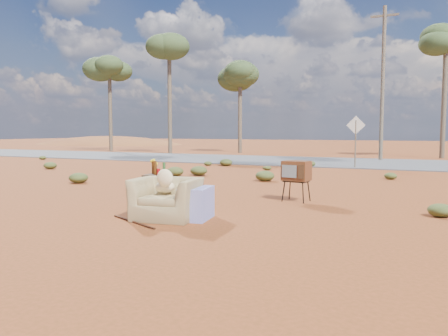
% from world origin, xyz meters
% --- Properties ---
extents(ground, '(140.00, 140.00, 0.00)m').
position_xyz_m(ground, '(0.00, 0.00, 0.00)').
color(ground, brown).
rests_on(ground, ground).
extents(highway, '(140.00, 7.00, 0.04)m').
position_xyz_m(highway, '(0.00, 15.00, 0.02)').
color(highway, '#565659').
rests_on(highway, ground).
extents(dirt_mound, '(26.00, 18.00, 2.00)m').
position_xyz_m(dirt_mound, '(-30.00, 34.00, 0.00)').
color(dirt_mound, brown).
rests_on(dirt_mound, ground).
extents(armchair, '(1.39, 1.03, 0.97)m').
position_xyz_m(armchair, '(0.19, -0.40, 0.45)').
color(armchair, '#998153').
rests_on(armchair, ground).
extents(tv_unit, '(0.61, 0.51, 0.90)m').
position_xyz_m(tv_unit, '(1.65, 2.41, 0.67)').
color(tv_unit, black).
rests_on(tv_unit, ground).
extents(side_table, '(0.55, 0.55, 0.97)m').
position_xyz_m(side_table, '(-0.65, 0.38, 0.71)').
color(side_table, '#342412').
rests_on(side_table, ground).
extents(rusty_bar, '(1.28, 0.62, 0.04)m').
position_xyz_m(rusty_bar, '(-0.22, -0.98, 0.02)').
color(rusty_bar, '#482413').
rests_on(rusty_bar, ground).
extents(road_sign, '(0.78, 0.06, 2.19)m').
position_xyz_m(road_sign, '(1.50, 12.00, 1.50)').
color(road_sign, brown).
rests_on(road_sign, ground).
extents(eucalyptus_far_left, '(3.20, 3.20, 7.10)m').
position_xyz_m(eucalyptus_far_left, '(-18.00, 20.00, 5.94)').
color(eucalyptus_far_left, brown).
rests_on(eucalyptus_far_left, ground).
extents(eucalyptus_left, '(3.20, 3.20, 8.10)m').
position_xyz_m(eucalyptus_left, '(-12.00, 19.00, 6.92)').
color(eucalyptus_left, brown).
rests_on(eucalyptus_left, ground).
extents(eucalyptus_near_left, '(3.20, 3.20, 6.60)m').
position_xyz_m(eucalyptus_near_left, '(-8.00, 22.00, 5.45)').
color(eucalyptus_near_left, brown).
rests_on(eucalyptus_near_left, ground).
extents(eucalyptus_center, '(3.20, 3.20, 7.60)m').
position_xyz_m(eucalyptus_center, '(5.00, 21.00, 6.43)').
color(eucalyptus_center, brown).
rests_on(eucalyptus_center, ground).
extents(utility_pole_center, '(1.40, 0.20, 8.00)m').
position_xyz_m(utility_pole_center, '(2.00, 17.50, 4.15)').
color(utility_pole_center, brown).
rests_on(utility_pole_center, ground).
extents(scrub_patch, '(17.49, 8.07, 0.33)m').
position_xyz_m(scrub_patch, '(-0.82, 4.41, 0.14)').
color(scrub_patch, '#4A5224').
rests_on(scrub_patch, ground).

